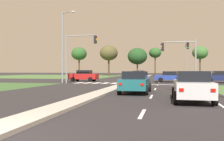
% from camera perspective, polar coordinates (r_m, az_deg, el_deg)
% --- Properties ---
extents(ground_plane, '(200.00, 200.00, 0.00)m').
position_cam_1_polar(ground_plane, '(35.04, 5.24, -2.56)').
color(ground_plane, '#282628').
extents(grass_verge_far_left, '(35.00, 35.00, 0.01)m').
position_cam_1_polar(grass_verge_far_left, '(66.35, -14.38, -1.30)').
color(grass_verge_far_left, '#476B38').
rests_on(grass_verge_far_left, ground).
extents(median_island_near, '(1.20, 22.00, 0.14)m').
position_cam_1_polar(median_island_near, '(16.40, -3.06, -5.37)').
color(median_island_near, '#ADA89E').
rests_on(median_island_near, ground).
extents(median_island_far, '(1.20, 36.00, 0.14)m').
position_cam_1_polar(median_island_far, '(59.91, 8.20, -1.38)').
color(median_island_far, gray).
rests_on(median_island_far, ground).
extents(lane_dash_near, '(0.14, 2.00, 0.01)m').
position_cam_1_polar(lane_dash_near, '(9.30, 7.09, -9.99)').
color(lane_dash_near, silver).
rests_on(lane_dash_near, ground).
extents(lane_dash_second, '(0.14, 2.00, 0.01)m').
position_cam_1_polar(lane_dash_second, '(15.23, 9.18, -6.04)').
color(lane_dash_second, silver).
rests_on(lane_dash_second, ground).
extents(lane_dash_third, '(0.14, 2.00, 0.01)m').
position_cam_1_polar(lane_dash_third, '(21.20, 10.08, -4.30)').
color(lane_dash_third, silver).
rests_on(lane_dash_third, ground).
extents(lane_dash_fourth, '(0.14, 2.00, 0.01)m').
position_cam_1_polar(lane_dash_fourth, '(27.18, 10.58, -3.33)').
color(lane_dash_fourth, silver).
rests_on(lane_dash_fourth, ground).
extents(lane_dash_fifth, '(0.14, 2.00, 0.01)m').
position_cam_1_polar(lane_dash_fifth, '(33.17, 10.90, -2.71)').
color(lane_dash_fifth, silver).
rests_on(lane_dash_fifth, ground).
extents(edge_line_right, '(0.14, 24.00, 0.01)m').
position_cam_1_polar(edge_line_right, '(17.00, 20.88, -5.40)').
color(edge_line_right, silver).
rests_on(edge_line_right, ground).
extents(stop_bar_near, '(6.40, 0.50, 0.01)m').
position_cam_1_polar(stop_bar_near, '(27.79, 11.24, -3.25)').
color(stop_bar_near, silver).
rests_on(stop_bar_near, ground).
extents(crosswalk_bar_near, '(0.70, 2.80, 0.01)m').
position_cam_1_polar(crosswalk_bar_near, '(31.47, -7.62, -2.86)').
color(crosswalk_bar_near, silver).
rests_on(crosswalk_bar_near, ground).
extents(crosswalk_bar_second, '(0.70, 2.80, 0.01)m').
position_cam_1_polar(crosswalk_bar_second, '(31.10, -5.63, -2.89)').
color(crosswalk_bar_second, silver).
rests_on(crosswalk_bar_second, ground).
extents(crosswalk_bar_third, '(0.70, 2.80, 0.01)m').
position_cam_1_polar(crosswalk_bar_third, '(30.76, -3.59, -2.93)').
color(crosswalk_bar_third, silver).
rests_on(crosswalk_bar_third, ground).
extents(crosswalk_bar_fourth, '(0.70, 2.80, 0.01)m').
position_cam_1_polar(crosswalk_bar_fourth, '(30.47, -1.51, -2.96)').
color(crosswalk_bar_fourth, silver).
rests_on(crosswalk_bar_fourth, ground).
extents(crosswalk_bar_fifth, '(0.70, 2.80, 0.01)m').
position_cam_1_polar(crosswalk_bar_fifth, '(30.21, 0.62, -2.98)').
color(crosswalk_bar_fifth, silver).
rests_on(crosswalk_bar_fifth, ground).
extents(car_silver_near, '(1.95, 4.37, 1.58)m').
position_cam_1_polar(car_silver_near, '(13.36, 18.17, -3.45)').
color(car_silver_near, '#B7B7BC').
rests_on(car_silver_near, ground).
extents(car_teal_second, '(2.03, 4.53, 1.55)m').
position_cam_1_polar(car_teal_second, '(17.45, 5.50, -2.66)').
color(car_teal_second, '#19565B').
rests_on(car_teal_second, ground).
extents(car_red_third, '(4.15, 2.08, 1.62)m').
position_cam_1_polar(car_red_third, '(35.58, -6.62, -1.20)').
color(car_red_third, '#A31919').
rests_on(car_red_third, ground).
extents(car_navy_fourth, '(4.32, 1.99, 1.52)m').
position_cam_1_polar(car_navy_fourth, '(33.64, 24.05, -1.36)').
color(car_navy_fourth, '#161E47').
rests_on(car_navy_fourth, ground).
extents(car_maroon_fifth, '(2.09, 4.34, 1.46)m').
position_cam_1_polar(car_maroon_fifth, '(58.22, 5.71, -0.76)').
color(car_maroon_fifth, maroon).
rests_on(car_maroon_fifth, ground).
extents(car_blue_sixth, '(4.51, 2.08, 1.46)m').
position_cam_1_polar(car_blue_sixth, '(34.08, 13.67, -1.38)').
color(car_blue_sixth, navy).
rests_on(car_blue_sixth, ground).
extents(car_beige_seventh, '(2.06, 4.56, 1.50)m').
position_cam_1_polar(car_beige_seventh, '(68.06, 6.88, -0.61)').
color(car_beige_seventh, '#BCAD8E').
rests_on(car_beige_seventh, ground).
extents(traffic_signal_far_right, '(0.32, 4.01, 6.01)m').
position_cam_1_polar(traffic_signal_far_right, '(40.18, 17.02, 3.59)').
color(traffic_signal_far_right, gray).
rests_on(traffic_signal_far_right, ground).
extents(traffic_signal_near_right, '(3.89, 0.32, 5.02)m').
position_cam_1_polar(traffic_signal_near_right, '(28.25, 16.05, 3.77)').
color(traffic_signal_near_right, gray).
rests_on(traffic_signal_near_right, ground).
extents(traffic_signal_near_left, '(4.05, 0.32, 6.07)m').
position_cam_1_polar(traffic_signal_near_left, '(30.16, -8.23, 4.83)').
color(traffic_signal_near_left, gray).
rests_on(traffic_signal_near_left, ground).
extents(street_lamp_second, '(2.22, 1.18, 8.93)m').
position_cam_1_polar(street_lamp_second, '(31.63, -11.28, 6.24)').
color(street_lamp_second, gray).
rests_on(street_lamp_second, ground).
extents(treeline_near, '(4.51, 4.51, 8.36)m').
position_cam_1_polar(treeline_near, '(72.68, -7.71, 3.87)').
color(treeline_near, '#423323').
rests_on(treeline_near, ground).
extents(treeline_second, '(5.14, 5.14, 8.70)m').
position_cam_1_polar(treeline_second, '(69.73, -0.77, 4.10)').
color(treeline_second, '#423323').
rests_on(treeline_second, ground).
extents(treeline_third, '(5.57, 5.57, 7.95)m').
position_cam_1_polar(treeline_third, '(70.18, 5.95, 3.33)').
color(treeline_third, '#423323').
rests_on(treeline_third, ground).
extents(treeline_fourth, '(3.52, 3.52, 8.13)m').
position_cam_1_polar(treeline_fourth, '(71.83, 10.05, 4.05)').
color(treeline_fourth, '#423323').
rests_on(treeline_fourth, ground).
extents(treeline_fifth, '(4.26, 4.26, 8.30)m').
position_cam_1_polar(treeline_fifth, '(72.34, 19.89, 3.91)').
color(treeline_fifth, '#423323').
rests_on(treeline_fifth, ground).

